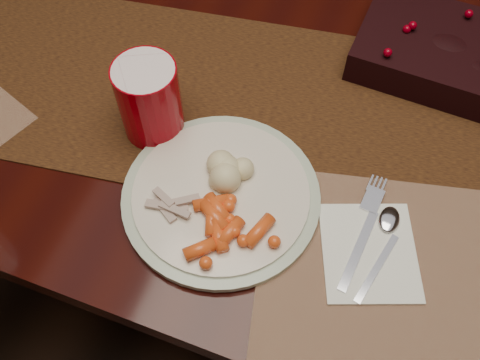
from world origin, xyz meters
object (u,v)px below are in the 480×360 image
at_px(turkey_shreds, 169,206).
at_px(napkin, 369,252).
at_px(dining_table, 291,182).
at_px(dinner_plate, 221,195).
at_px(baby_carrots, 234,234).
at_px(red_cup, 149,100).
at_px(centerpiece, 477,58).
at_px(placemat_main, 438,299).
at_px(mashed_potatoes, 227,171).

height_order(turkey_shreds, napkin, turkey_shreds).
height_order(dining_table, napkin, napkin).
height_order(dining_table, dinner_plate, dinner_plate).
distance_m(baby_carrots, napkin, 0.19).
distance_m(dinner_plate, turkey_shreds, 0.08).
bearing_deg(dining_table, dinner_plate, -98.91).
bearing_deg(red_cup, baby_carrots, -37.28).
relative_size(centerpiece, napkin, 2.61).
xyz_separation_m(dining_table, napkin, (0.17, -0.30, 0.38)).
xyz_separation_m(placemat_main, mashed_potatoes, (-0.32, 0.07, 0.04)).
xyz_separation_m(dinner_plate, mashed_potatoes, (0.00, 0.03, 0.03)).
height_order(baby_carrots, turkey_shreds, baby_carrots).
distance_m(centerpiece, mashed_potatoes, 0.46).
xyz_separation_m(mashed_potatoes, turkey_shreds, (-0.06, -0.07, -0.01)).
bearing_deg(mashed_potatoes, baby_carrots, -63.34).
xyz_separation_m(dinner_plate, baby_carrots, (0.04, -0.06, 0.02)).
distance_m(dining_table, dinner_plate, 0.49).
height_order(dinner_plate, red_cup, red_cup).
xyz_separation_m(centerpiece, baby_carrots, (-0.26, -0.43, -0.01)).
bearing_deg(placemat_main, dinner_plate, 159.87).
height_order(centerpiece, baby_carrots, centerpiece).
bearing_deg(placemat_main, dining_table, 116.43).
height_order(dinner_plate, turkey_shreds, turkey_shreds).
distance_m(dinner_plate, red_cup, 0.18).
bearing_deg(napkin, centerpiece, 57.05).
relative_size(centerpiece, red_cup, 2.99).
xyz_separation_m(baby_carrots, mashed_potatoes, (-0.04, 0.08, 0.01)).
bearing_deg(baby_carrots, placemat_main, 3.46).
height_order(placemat_main, turkey_shreds, turkey_shreds).
bearing_deg(red_cup, mashed_potatoes, -22.12).
bearing_deg(turkey_shreds, red_cup, 123.04).
height_order(placemat_main, baby_carrots, baby_carrots).
bearing_deg(dining_table, turkey_shreds, -106.87).
bearing_deg(turkey_shreds, placemat_main, 1.20).
bearing_deg(mashed_potatoes, centerpiece, 48.82).
bearing_deg(red_cup, dinner_plate, -30.16).
bearing_deg(red_cup, placemat_main, -15.08).
relative_size(centerpiece, placemat_main, 0.81).
bearing_deg(centerpiece, placemat_main, -87.57).
xyz_separation_m(centerpiece, dinner_plate, (-0.30, -0.37, -0.03)).
height_order(placemat_main, napkin, napkin).
xyz_separation_m(dinner_plate, red_cup, (-0.14, 0.08, 0.06)).
height_order(dinner_plate, napkin, dinner_plate).
distance_m(placemat_main, mashed_potatoes, 0.33).
bearing_deg(placemat_main, mashed_potatoes, 155.49).
bearing_deg(mashed_potatoes, red_cup, 157.88).
relative_size(placemat_main, napkin, 3.24).
relative_size(dining_table, mashed_potatoes, 23.03).
relative_size(turkey_shreds, red_cup, 0.55).
xyz_separation_m(dining_table, turkey_shreds, (-0.10, -0.34, 0.40)).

